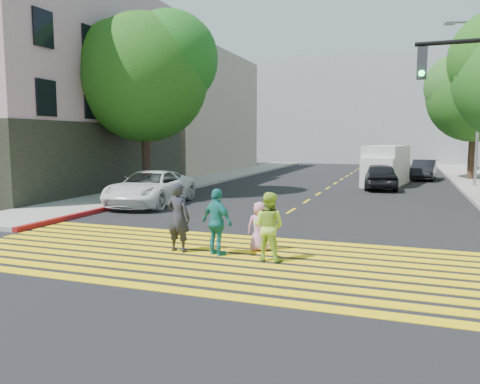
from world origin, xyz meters
The scene contains 20 objects.
ground centered at (0.00, 0.00, 0.00)m, with size 120.00×120.00×0.00m, color black.
sidewalk_left centered at (-8.50, 22.00, 0.07)m, with size 3.00×40.00×0.15m, color gray.
curb_red centered at (-6.90, 6.00, 0.08)m, with size 0.20×8.00×0.16m, color maroon.
crosswalk centered at (0.00, 1.28, 0.01)m, with size 13.40×5.30×0.01m.
lane_line centered at (0.00, 22.50, 0.01)m, with size 0.12×34.40×0.01m.
building_left_pink centered at (-16.00, 12.00, 4.58)m, with size 12.10×14.10×11.00m.
building_left_tan centered at (-16.00, 28.00, 5.00)m, with size 12.00×16.00×10.00m, color tan.
backdrop_block centered at (0.00, 48.00, 6.00)m, with size 30.00×8.00×12.00m, color gray.
tree_left centered at (-8.10, 11.89, 6.15)m, with size 7.70×7.45×9.12m.
tree_right_far centered at (8.34, 25.77, 5.97)m, with size 6.71×6.10×8.84m.
pedestrian_man centered at (-1.11, 1.53, 0.88)m, with size 0.64×0.42×1.75m, color #252530.
pedestrian_woman centered at (1.24, 1.49, 0.81)m, with size 0.78×0.61×1.61m, color #A6D441.
pedestrian_child centered at (0.77, 2.30, 0.63)m, with size 0.61×0.40×1.26m, color pink.
pedestrian_extra centered at (-0.06, 1.52, 0.82)m, with size 0.96×0.40×1.64m, color teal.
white_sedan centered at (-6.07, 8.60, 0.73)m, with size 2.43×5.27×1.46m, color white.
dark_car_near centered at (2.82, 18.39, 0.75)m, with size 1.76×4.38×1.49m, color black.
silver_car centered at (3.61, 28.00, 0.64)m, with size 1.80×4.42×1.28m, color gray.
dark_car_parked centered at (5.33, 25.56, 0.69)m, with size 1.45×4.17×1.37m, color black.
white_van centered at (3.00, 20.76, 1.14)m, with size 2.71×5.33×2.40m.
street_lamp centered at (7.73, 20.76, 5.43)m, with size 2.14×0.57×9.46m.
Camera 1 is at (4.22, -8.81, 2.85)m, focal length 35.00 mm.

